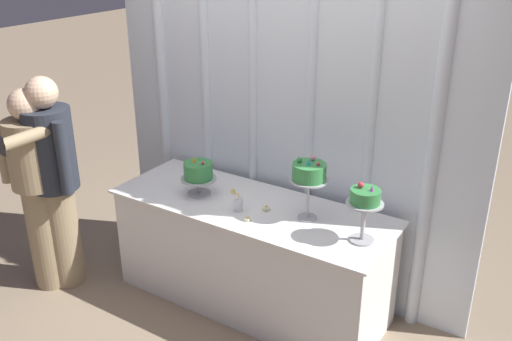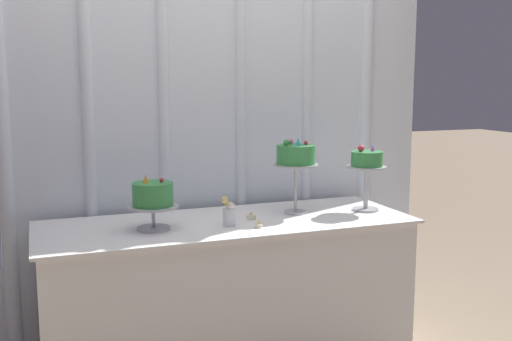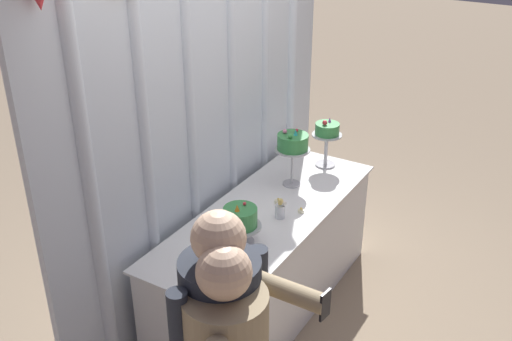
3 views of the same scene
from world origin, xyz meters
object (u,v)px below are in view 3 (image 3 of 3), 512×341
(tealight_far_left, at_px, (301,211))
(tealight_near_left, at_px, (278,202))
(cake_display_rightmost, at_px, (327,133))
(cake_display_leftmost, at_px, (240,219))
(cake_display_center, at_px, (293,144))
(cake_table, at_px, (267,260))
(flower_vase, at_px, (280,209))

(tealight_far_left, distance_m, tealight_near_left, 0.19)
(cake_display_rightmost, bearing_deg, cake_display_leftmost, -179.25)
(cake_display_center, distance_m, tealight_near_left, 0.41)
(cake_display_leftmost, bearing_deg, cake_table, 6.95)
(cake_table, distance_m, flower_vase, 0.46)
(cake_table, xyz_separation_m, cake_display_center, (0.41, 0.04, 0.70))
(cake_display_leftmost, height_order, tealight_near_left, cake_display_leftmost)
(cake_table, bearing_deg, tealight_far_left, -62.57)
(cake_table, distance_m, tealight_far_left, 0.45)
(cake_display_rightmost, distance_m, tealight_far_left, 0.77)
(cake_display_center, height_order, tealight_far_left, cake_display_center)
(cake_display_center, distance_m, flower_vase, 0.52)
(cake_display_rightmost, bearing_deg, cake_table, 177.68)
(cake_table, xyz_separation_m, cake_display_rightmost, (0.81, -0.03, 0.65))
(tealight_far_left, height_order, tealight_near_left, tealight_near_left)
(cake_table, bearing_deg, cake_display_rightmost, -2.32)
(cake_display_rightmost, height_order, flower_vase, cake_display_rightmost)
(cake_display_rightmost, bearing_deg, tealight_near_left, 178.11)
(tealight_far_left, bearing_deg, cake_display_leftmost, 163.79)
(cake_display_rightmost, distance_m, flower_vase, 0.86)
(cake_display_center, relative_size, cake_display_rightmost, 1.13)
(cake_table, xyz_separation_m, flower_vase, (-0.03, -0.11, 0.45))
(cake_table, distance_m, cake_display_leftmost, 0.68)
(cake_display_center, distance_m, tealight_far_left, 0.49)
(cake_display_rightmost, xyz_separation_m, flower_vase, (-0.84, -0.08, -0.20))
(cake_display_rightmost, bearing_deg, flower_vase, -174.59)
(flower_vase, distance_m, tealight_far_left, 0.16)
(tealight_far_left, bearing_deg, cake_table, 117.43)
(cake_display_leftmost, height_order, tealight_far_left, cake_display_leftmost)
(cake_table, relative_size, cake_display_rightmost, 5.23)
(cake_display_leftmost, bearing_deg, cake_display_center, 6.19)
(cake_display_rightmost, distance_m, tealight_near_left, 0.73)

